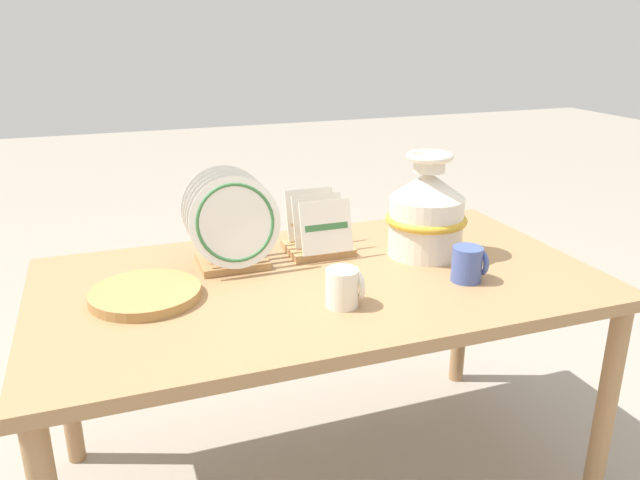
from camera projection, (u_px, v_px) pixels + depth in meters
name	position (u px, v px, depth m)	size (l,w,h in m)	color
display_table	(320.00, 300.00, 1.77)	(1.55, 0.85, 0.70)	#9E754C
ceramic_vase	(426.00, 211.00, 1.87)	(0.25, 0.25, 0.31)	silver
dish_rack_round_plates	(231.00, 226.00, 1.78)	(0.26, 0.22, 0.28)	tan
dish_rack_square_plates	(318.00, 236.00, 1.92)	(0.19, 0.19, 0.18)	tan
wicker_charger_stack	(145.00, 294.00, 1.60)	(0.28, 0.28, 0.03)	#AD7F47
mug_cream_glaze	(344.00, 287.00, 1.55)	(0.09, 0.08, 0.10)	silver
mug_cobalt_glaze	(468.00, 264.00, 1.71)	(0.09, 0.08, 0.10)	#42569E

